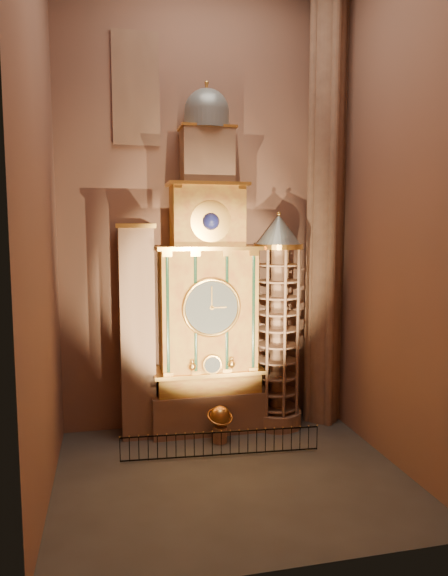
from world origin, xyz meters
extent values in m
plane|color=#383330|center=(0.00, 0.00, 0.00)|extent=(14.00, 14.00, 0.00)
plane|color=#8D5D4B|center=(0.00, 6.00, 11.00)|extent=(22.00, 0.00, 22.00)
plane|color=#8D5D4B|center=(-7.00, 0.00, 11.00)|extent=(0.00, 22.00, 22.00)
plane|color=#8D5D4B|center=(7.00, 0.00, 11.00)|extent=(0.00, 22.00, 22.00)
cube|color=#8C634C|center=(0.00, 5.00, 1.00)|extent=(5.60, 2.20, 2.00)
cube|color=brown|center=(0.00, 5.00, 2.50)|extent=(5.00, 2.00, 1.00)
cube|color=gold|center=(0.00, 4.95, 3.05)|extent=(5.40, 2.30, 0.18)
cube|color=brown|center=(0.00, 5.00, 6.00)|extent=(4.60, 2.00, 6.00)
cylinder|color=black|center=(-2.05, 4.14, 6.00)|extent=(0.32, 0.32, 5.60)
cylinder|color=black|center=(-0.75, 4.14, 6.00)|extent=(0.32, 0.32, 5.60)
cylinder|color=black|center=(0.75, 4.14, 6.00)|extent=(0.32, 0.32, 5.60)
cylinder|color=black|center=(2.05, 4.14, 6.00)|extent=(0.32, 0.32, 5.60)
cube|color=gold|center=(0.00, 4.95, 9.05)|extent=(5.00, 2.25, 0.18)
cylinder|color=#2D3033|center=(0.00, 3.99, 6.30)|extent=(2.60, 0.12, 2.60)
torus|color=gold|center=(0.00, 3.94, 6.30)|extent=(2.80, 0.16, 2.80)
cylinder|color=gold|center=(0.00, 3.84, 3.60)|extent=(0.90, 0.10, 0.90)
sphere|color=gold|center=(-0.95, 3.89, 3.55)|extent=(0.36, 0.36, 0.36)
sphere|color=gold|center=(0.95, 3.89, 3.55)|extent=(0.36, 0.36, 0.36)
cube|color=brown|center=(0.00, 5.00, 10.50)|extent=(3.40, 1.80, 3.00)
sphere|color=#0D1041|center=(0.00, 4.09, 10.30)|extent=(0.80, 0.80, 0.80)
cube|color=gold|center=(0.00, 4.95, 12.05)|extent=(3.80, 2.00, 0.15)
cube|color=#8C634C|center=(0.00, 5.00, 13.30)|extent=(2.40, 1.60, 2.60)
sphere|color=slate|center=(0.00, 5.00, 15.40)|extent=(2.10, 2.10, 2.10)
cylinder|color=gold|center=(0.00, 5.00, 16.30)|extent=(0.14, 0.14, 0.80)
cube|color=#8C634C|center=(-3.40, 5.00, 5.00)|extent=(1.60, 1.40, 10.00)
cube|color=gold|center=(-3.40, 4.58, 3.00)|extent=(1.35, 0.10, 2.10)
cube|color=#542816|center=(-3.40, 4.52, 3.00)|extent=(1.05, 0.04, 1.75)
cube|color=gold|center=(-3.40, 4.58, 5.60)|extent=(1.35, 0.10, 2.10)
cube|color=#542816|center=(-3.40, 4.52, 5.60)|extent=(1.05, 0.04, 1.75)
cube|color=gold|center=(-3.40, 4.58, 8.20)|extent=(1.35, 0.10, 2.10)
cube|color=#542816|center=(-3.40, 4.52, 8.20)|extent=(1.05, 0.04, 1.75)
cube|color=gold|center=(-3.40, 5.00, 10.10)|extent=(1.80, 1.60, 0.20)
cylinder|color=#8C634C|center=(3.50, 4.70, 0.40)|extent=(2.50, 2.50, 0.80)
cylinder|color=#8C634C|center=(3.50, 4.70, 4.90)|extent=(0.70, 0.70, 8.20)
cylinder|color=gold|center=(3.50, 4.70, 9.10)|extent=(2.40, 2.40, 0.25)
cone|color=slate|center=(3.50, 4.70, 9.90)|extent=(2.30, 2.30, 1.50)
sphere|color=gold|center=(3.50, 4.70, 10.70)|extent=(0.20, 0.20, 0.20)
cylinder|color=#8C634C|center=(6.10, 5.00, 11.00)|extent=(1.60, 1.60, 22.00)
cylinder|color=#8C634C|center=(6.90, 5.00, 11.00)|extent=(0.44, 0.44, 22.00)
cylinder|color=#8C634C|center=(5.30, 5.00, 11.00)|extent=(0.44, 0.44, 22.00)
cylinder|color=#8C634C|center=(6.10, 5.80, 11.00)|extent=(0.44, 0.44, 22.00)
cylinder|color=#8C634C|center=(6.10, 4.20, 11.00)|extent=(0.44, 0.44, 22.00)
cube|color=navy|center=(-3.20, 5.94, 16.50)|extent=(2.00, 0.10, 5.00)
cube|color=#8C634C|center=(-3.20, 5.88, 16.50)|extent=(2.20, 0.06, 5.20)
cylinder|color=#8C634C|center=(0.25, 3.28, 0.38)|extent=(0.66, 0.66, 0.77)
sphere|color=#B77333|center=(0.25, 3.28, 1.26)|extent=(0.98, 0.98, 0.98)
torus|color=#B77333|center=(0.25, 3.28, 1.26)|extent=(1.46, 1.41, 0.53)
cube|color=black|center=(-0.03, 1.75, 1.12)|extent=(8.70, 0.71, 0.05)
cube|color=black|center=(-0.03, 1.75, 0.10)|extent=(8.70, 0.71, 0.05)
camera|label=1|loc=(-4.68, -19.28, 9.93)|focal=32.00mm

